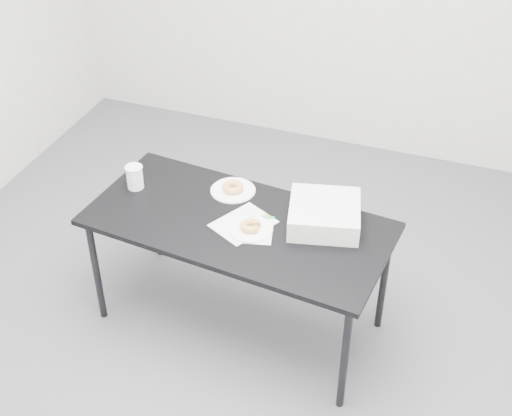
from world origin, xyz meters
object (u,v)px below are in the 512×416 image
(table, at_px, (238,230))
(scorecard, at_px, (243,223))
(plate_near, at_px, (251,229))
(donut_near, at_px, (251,226))
(plate_far, at_px, (233,190))
(bakery_box, at_px, (324,214))
(pen, at_px, (262,217))
(coffee_cup, at_px, (135,177))
(donut_far, at_px, (233,187))

(table, xyz_separation_m, scorecard, (0.03, -0.01, 0.05))
(table, height_order, plate_near, plate_near)
(donut_near, bearing_deg, table, 153.98)
(plate_near, distance_m, plate_far, 0.34)
(scorecard, relative_size, bakery_box, 0.83)
(table, height_order, bakery_box, bakery_box)
(table, distance_m, pen, 0.13)
(table, height_order, coffee_cup, coffee_cup)
(pen, distance_m, donut_near, 0.11)
(scorecard, height_order, donut_near, donut_near)
(plate_far, height_order, donut_far, donut_far)
(donut_near, relative_size, coffee_cup, 0.79)
(coffee_cup, bearing_deg, table, -8.68)
(scorecard, xyz_separation_m, pen, (0.07, 0.07, 0.01))
(table, height_order, pen, pen)
(bakery_box, bearing_deg, scorecard, -173.10)
(donut_near, height_order, donut_far, same)
(coffee_cup, bearing_deg, donut_near, -10.87)
(donut_far, height_order, coffee_cup, coffee_cup)
(scorecard, xyz_separation_m, plate_near, (0.05, -0.03, 0.00))
(table, bearing_deg, pen, 40.19)
(donut_near, bearing_deg, coffee_cup, 169.13)
(donut_near, xyz_separation_m, plate_far, (-0.20, 0.27, -0.02))
(donut_near, bearing_deg, plate_near, 180.00)
(plate_near, bearing_deg, scorecard, 146.70)
(table, relative_size, plate_far, 6.64)
(pen, relative_size, donut_far, 1.18)
(pen, xyz_separation_m, plate_far, (-0.21, 0.17, -0.00))
(pen, relative_size, bakery_box, 0.38)
(table, xyz_separation_m, coffee_cup, (-0.60, 0.09, 0.11))
(donut_far, bearing_deg, bakery_box, -11.58)
(pen, xyz_separation_m, donut_near, (-0.02, -0.11, 0.02))
(table, distance_m, donut_far, 0.27)
(scorecard, relative_size, plate_far, 1.20)
(donut_near, relative_size, bakery_box, 0.30)
(table, xyz_separation_m, donut_near, (0.08, -0.04, 0.08))
(pen, distance_m, donut_far, 0.27)
(pen, relative_size, plate_far, 0.55)
(plate_near, relative_size, plate_far, 0.93)
(scorecard, relative_size, pen, 2.15)
(pen, distance_m, coffee_cup, 0.70)
(plate_near, distance_m, bakery_box, 0.36)
(pen, bearing_deg, plate_far, 126.73)
(plate_far, distance_m, bakery_box, 0.53)
(table, distance_m, plate_far, 0.27)
(donut_far, relative_size, coffee_cup, 0.86)
(pen, xyz_separation_m, bakery_box, (0.30, 0.06, 0.05))
(table, xyz_separation_m, pen, (0.10, 0.07, 0.06))
(table, xyz_separation_m, plate_near, (0.08, -0.04, 0.06))
(scorecard, bearing_deg, donut_far, 148.97)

